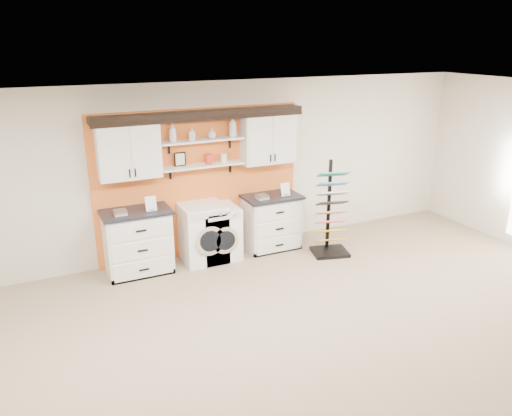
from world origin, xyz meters
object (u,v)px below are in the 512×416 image
base_cabinet_right (271,222)px  washer (203,233)px  base_cabinet_left (138,242)px  dryer (218,232)px  sample_rack (331,225)px

base_cabinet_right → washer: washer is taller
base_cabinet_left → base_cabinet_right: 2.26m
base_cabinet_left → base_cabinet_right: (2.26, 0.00, -0.03)m
base_cabinet_left → dryer: base_cabinet_left is taller
washer → sample_rack: 2.10m
base_cabinet_left → sample_rack: 3.10m
base_cabinet_right → washer: (-1.22, -0.00, 0.01)m
base_cabinet_right → dryer: size_ratio=1.09×
dryer → washer: bearing=180.0°
washer → dryer: (0.25, -0.00, -0.03)m
washer → base_cabinet_left: bearing=179.8°
base_cabinet_right → dryer: base_cabinet_right is taller
dryer → sample_rack: (1.75, -0.63, 0.07)m
sample_rack → washer: bearing=177.1°
base_cabinet_right → dryer: (-0.97, -0.00, -0.03)m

